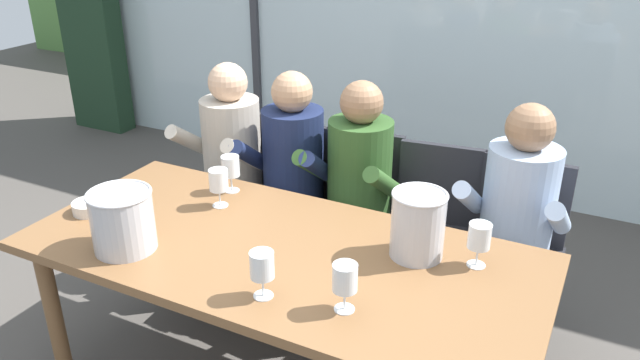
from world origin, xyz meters
name	(u,v)px	position (x,y,z in m)	size (l,w,h in m)	color
ground	(371,280)	(0.00, 1.00, 0.00)	(14.00, 14.00, 0.00)	#4C4742
window_glass_panel	(460,11)	(0.00, 2.44, 1.30)	(7.24, 0.03, 2.60)	silver
hillside_vineyard	(530,14)	(0.00, 5.51, 0.81)	(13.24, 2.40, 1.62)	#568942
dining_table	(280,265)	(0.00, 0.00, 0.67)	(2.04, 0.93, 0.75)	brown
chair_near_curtain	(240,177)	(-0.80, 0.90, 0.53)	(0.47, 0.47, 0.90)	#232328
chair_left_of_center	(303,195)	(-0.36, 0.85, 0.53)	(0.46, 0.46, 0.90)	#232328
chair_center	(358,205)	(-0.05, 0.88, 0.53)	(0.49, 0.49, 0.90)	#232328
chair_right_of_center	(434,222)	(0.36, 0.89, 0.53)	(0.49, 0.49, 0.90)	#232328
chair_near_window_right	(515,239)	(0.76, 0.89, 0.53)	(0.45, 0.45, 0.90)	#232328
person_beige_jumper	(223,159)	(-0.79, 0.74, 0.70)	(0.49, 0.63, 1.22)	#B7AD9E
person_navy_polo	(287,173)	(-0.39, 0.74, 0.70)	(0.48, 0.63, 1.22)	#192347
person_olive_shirt	(352,187)	(-0.02, 0.74, 0.70)	(0.48, 0.63, 1.22)	#2D5123
person_pale_blue_shirt	(513,221)	(0.76, 0.74, 0.70)	(0.48, 0.63, 1.22)	#9EB2D1
ice_bucket_primary	(122,220)	(-0.53, -0.27, 0.87)	(0.25, 0.25, 0.24)	#B7B7BC
ice_bucket_secondary	(418,224)	(0.49, 0.20, 0.88)	(0.21, 0.21, 0.26)	#B7B7BC
tasting_bowl	(89,207)	(-0.89, -0.11, 0.77)	(0.14, 0.14, 0.05)	silver
wine_glass_by_left_taster	(219,182)	(-0.42, 0.20, 0.87)	(0.08, 0.08, 0.17)	silver
wine_glass_near_bucket	(345,280)	(0.39, -0.24, 0.87)	(0.08, 0.08, 0.17)	silver
wine_glass_center_pour	(479,238)	(0.71, 0.23, 0.87)	(0.08, 0.08, 0.17)	silver
wine_glass_by_right_taster	(262,267)	(0.11, -0.30, 0.87)	(0.08, 0.08, 0.17)	silver
wine_glass_spare_empty	(231,168)	(-0.46, 0.35, 0.87)	(0.08, 0.08, 0.17)	silver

